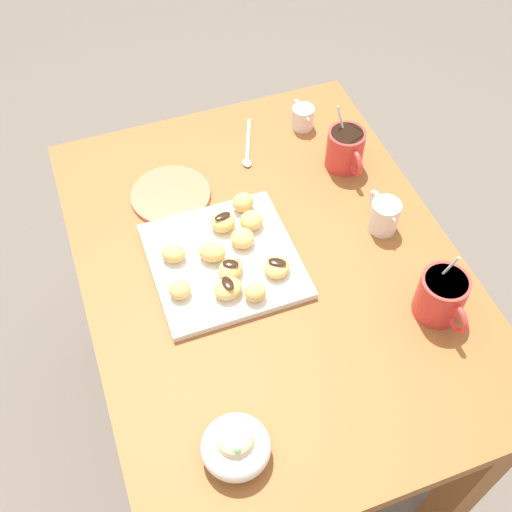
# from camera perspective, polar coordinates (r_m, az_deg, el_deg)

# --- Properties ---
(ground_plane) EXTENTS (8.00, 8.00, 0.00)m
(ground_plane) POSITION_cam_1_polar(r_m,az_deg,el_deg) (1.89, 0.91, -14.14)
(ground_plane) COLOR #665B51
(dining_table) EXTENTS (0.99, 0.74, 0.73)m
(dining_table) POSITION_cam_1_polar(r_m,az_deg,el_deg) (1.37, 1.22, -4.28)
(dining_table) COLOR #935628
(dining_table) RESTS_ON ground_plane
(pastry_plate_square) EXTENTS (0.29, 0.29, 0.02)m
(pastry_plate_square) POSITION_cam_1_polar(r_m,az_deg,el_deg) (1.25, -2.95, -0.42)
(pastry_plate_square) COLOR silver
(pastry_plate_square) RESTS_ON dining_table
(coffee_mug_red_left) EXTENTS (0.12, 0.08, 0.14)m
(coffee_mug_red_left) POSITION_cam_1_polar(r_m,az_deg,el_deg) (1.42, 8.18, 9.68)
(coffee_mug_red_left) COLOR red
(coffee_mug_red_left) RESTS_ON dining_table
(coffee_mug_red_right) EXTENTS (0.13, 0.09, 0.15)m
(coffee_mug_red_right) POSITION_cam_1_polar(r_m,az_deg,el_deg) (1.19, 16.59, -3.48)
(coffee_mug_red_right) COLOR red
(coffee_mug_red_right) RESTS_ON dining_table
(cream_pitcher_white) EXTENTS (0.10, 0.06, 0.07)m
(cream_pitcher_white) POSITION_cam_1_polar(r_m,az_deg,el_deg) (1.31, 11.60, 3.73)
(cream_pitcher_white) COLOR silver
(cream_pitcher_white) RESTS_ON dining_table
(ice_cream_bowl) EXTENTS (0.11, 0.11, 0.08)m
(ice_cream_bowl) POSITION_cam_1_polar(r_m,az_deg,el_deg) (1.03, -1.86, -16.91)
(ice_cream_bowl) COLOR silver
(ice_cream_bowl) RESTS_ON dining_table
(chocolate_sauce_pitcher) EXTENTS (0.09, 0.05, 0.06)m
(chocolate_sauce_pitcher) POSITION_cam_1_polar(r_m,az_deg,el_deg) (1.52, 4.28, 12.61)
(chocolate_sauce_pitcher) COLOR silver
(chocolate_sauce_pitcher) RESTS_ON dining_table
(saucer_coral_left) EXTENTS (0.17, 0.17, 0.01)m
(saucer_coral_left) POSITION_cam_1_polar(r_m,az_deg,el_deg) (1.38, -7.79, 5.55)
(saucer_coral_left) COLOR #E5704C
(saucer_coral_left) RESTS_ON dining_table
(loose_spoon_near_saucer) EXTENTS (0.15, 0.07, 0.01)m
(loose_spoon_near_saucer) POSITION_cam_1_polar(r_m,az_deg,el_deg) (1.47, -0.76, 9.76)
(loose_spoon_near_saucer) COLOR silver
(loose_spoon_near_saucer) RESTS_ON dining_table
(beignet_0) EXTENTS (0.06, 0.06, 0.03)m
(beignet_0) POSITION_cam_1_polar(r_m,az_deg,el_deg) (1.28, -0.42, 3.26)
(beignet_0) COLOR #E5B260
(beignet_0) RESTS_ON pastry_plate_square
(beignet_1) EXTENTS (0.04, 0.04, 0.03)m
(beignet_1) POSITION_cam_1_polar(r_m,az_deg,el_deg) (1.18, -6.97, -3.07)
(beignet_1) COLOR #E5B260
(beignet_1) RESTS_ON pastry_plate_square
(beignet_2) EXTENTS (0.07, 0.07, 0.03)m
(beignet_2) POSITION_cam_1_polar(r_m,az_deg,el_deg) (1.21, 1.80, -1.05)
(beignet_2) COLOR #E5B260
(beignet_2) RESTS_ON pastry_plate_square
(chocolate_drizzle_2) EXTENTS (0.03, 0.04, 0.00)m
(chocolate_drizzle_2) POSITION_cam_1_polar(r_m,az_deg,el_deg) (1.19, 1.82, -0.59)
(chocolate_drizzle_2) COLOR black
(chocolate_drizzle_2) RESTS_ON beignet_2
(beignet_3) EXTENTS (0.06, 0.06, 0.04)m
(beignet_3) POSITION_cam_1_polar(r_m,az_deg,el_deg) (1.17, -0.08, -3.30)
(beignet_3) COLOR #E5B260
(beignet_3) RESTS_ON pastry_plate_square
(beignet_4) EXTENTS (0.07, 0.07, 0.03)m
(beignet_4) POSITION_cam_1_polar(r_m,az_deg,el_deg) (1.28, -3.04, 3.10)
(beignet_4) COLOR #E5B260
(beignet_4) RESTS_ON pastry_plate_square
(chocolate_drizzle_4) EXTENTS (0.02, 0.04, 0.00)m
(chocolate_drizzle_4) POSITION_cam_1_polar(r_m,az_deg,el_deg) (1.26, -3.07, 3.66)
(chocolate_drizzle_4) COLOR black
(chocolate_drizzle_4) RESTS_ON beignet_4
(beignet_5) EXTENTS (0.07, 0.07, 0.03)m
(beignet_5) POSITION_cam_1_polar(r_m,az_deg,el_deg) (1.20, -2.32, -1.17)
(beignet_5) COLOR #E5B260
(beignet_5) RESTS_ON pastry_plate_square
(chocolate_drizzle_5) EXTENTS (0.03, 0.04, 0.00)m
(chocolate_drizzle_5) POSITION_cam_1_polar(r_m,az_deg,el_deg) (1.19, -2.35, -0.68)
(chocolate_drizzle_5) COLOR black
(chocolate_drizzle_5) RESTS_ON beignet_5
(beignet_6) EXTENTS (0.06, 0.06, 0.03)m
(beignet_6) POSITION_cam_1_polar(r_m,az_deg,el_deg) (1.18, -2.56, -2.98)
(beignet_6) COLOR #E5B260
(beignet_6) RESTS_ON pastry_plate_square
(chocolate_drizzle_6) EXTENTS (0.04, 0.02, 0.00)m
(chocolate_drizzle_6) POSITION_cam_1_polar(r_m,az_deg,el_deg) (1.16, -2.59, -2.49)
(chocolate_drizzle_6) COLOR black
(chocolate_drizzle_6) RESTS_ON beignet_6
(beignet_7) EXTENTS (0.06, 0.06, 0.03)m
(beignet_7) POSITION_cam_1_polar(r_m,az_deg,el_deg) (1.24, -7.56, 0.23)
(beignet_7) COLOR #E5B260
(beignet_7) RESTS_ON pastry_plate_square
(beignet_8) EXTENTS (0.06, 0.06, 0.04)m
(beignet_8) POSITION_cam_1_polar(r_m,az_deg,el_deg) (1.31, -1.19, 4.90)
(beignet_8) COLOR #E5B260
(beignet_8) RESTS_ON pastry_plate_square
(beignet_9) EXTENTS (0.06, 0.06, 0.03)m
(beignet_9) POSITION_cam_1_polar(r_m,az_deg,el_deg) (1.25, -1.24, 1.63)
(beignet_9) COLOR #E5B260
(beignet_9) RESTS_ON pastry_plate_square
(beignet_10) EXTENTS (0.07, 0.07, 0.04)m
(beignet_10) POSITION_cam_1_polar(r_m,az_deg,el_deg) (1.23, -4.04, 0.37)
(beignet_10) COLOR #E5B260
(beignet_10) RESTS_ON pastry_plate_square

